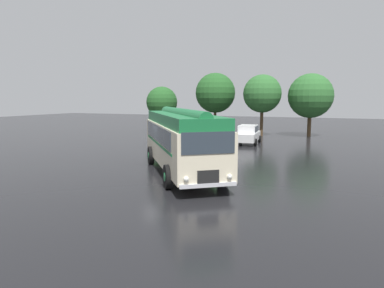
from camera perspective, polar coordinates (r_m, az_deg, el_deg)
name	(u,v)px	position (r m, az deg, el deg)	size (l,w,h in m)	color
ground_plane	(169,170)	(19.43, -3.89, -4.33)	(120.00, 120.00, 0.00)	black
vintage_bus	(181,138)	(18.30, -1.78, 0.96)	(7.94, 9.57, 3.49)	beige
car_near_left	(193,132)	(33.08, 0.24, 2.09)	(2.42, 4.41, 1.66)	black
car_mid_left	(214,133)	(31.66, 3.73, 1.83)	(2.18, 4.31, 1.66)	#B7BABF
car_mid_right	(248,134)	(30.92, 9.30, 1.61)	(2.16, 4.30, 1.66)	silver
tree_far_left	(161,103)	(41.59, -5.11, 6.90)	(3.72, 3.72, 5.45)	#4C3823
tree_left_of_centre	(216,94)	(40.11, 4.08, 8.39)	(4.60, 4.60, 6.96)	#4C3823
tree_centre	(262,94)	(37.46, 11.57, 8.14)	(4.05, 4.05, 6.56)	#4C3823
tree_right_of_centre	(310,95)	(38.43, 19.10, 7.69)	(4.67, 4.67, 6.64)	#4C3823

